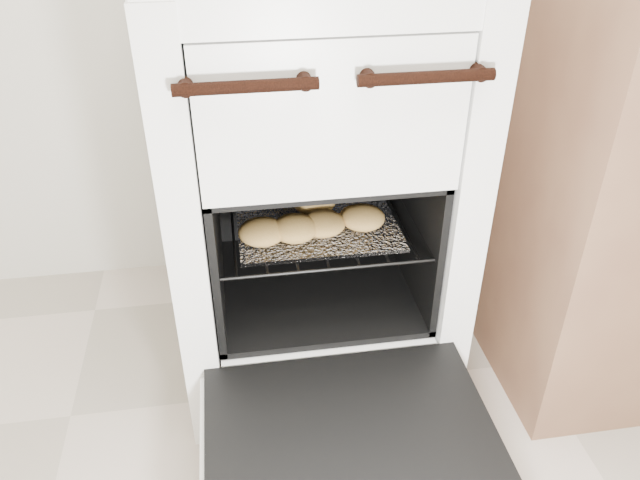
{
  "coord_description": "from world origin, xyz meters",
  "views": [
    {
      "loc": [
        -0.3,
        0.09,
        0.99
      ],
      "look_at": [
        -0.14,
        1.07,
        0.36
      ],
      "focal_mm": 35.0,
      "sensor_mm": 36.0,
      "label": 1
    }
  ],
  "objects": [
    {
      "name": "baked_rolls",
      "position": [
        -0.15,
        1.11,
        0.39
      ],
      "size": [
        0.31,
        0.27,
        0.04
      ],
      "color": "tan",
      "rests_on": "foil_sheet"
    },
    {
      "name": "oven_door",
      "position": [
        -0.14,
        0.75,
        0.18
      ],
      "size": [
        0.48,
        0.38,
        0.03
      ],
      "color": "black",
      "rests_on": "stove"
    },
    {
      "name": "foil_sheet",
      "position": [
        -0.14,
        1.12,
        0.37
      ],
      "size": [
        0.3,
        0.27,
        0.01
      ],
      "primitive_type": "cube",
      "color": "white",
      "rests_on": "oven_rack"
    },
    {
      "name": "stove",
      "position": [
        -0.14,
        1.2,
        0.4
      ],
      "size": [
        0.54,
        0.6,
        0.82
      ],
      "color": "white",
      "rests_on": "ground"
    },
    {
      "name": "oven_rack",
      "position": [
        -0.14,
        1.14,
        0.37
      ],
      "size": [
        0.39,
        0.38,
        0.01
      ],
      "color": "black",
      "rests_on": "stove"
    }
  ]
}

